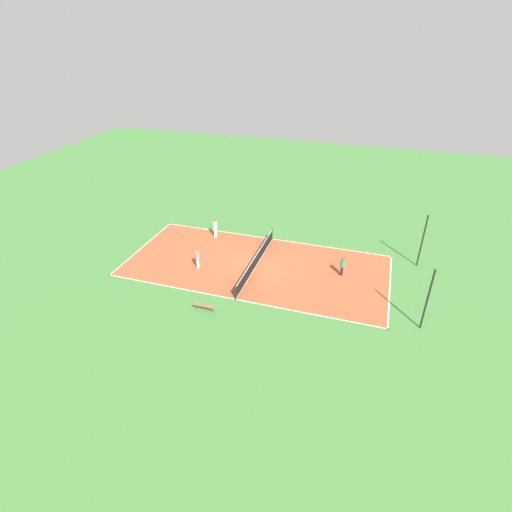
# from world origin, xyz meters

# --- Properties ---
(ground_plane) EXTENTS (80.00, 80.00, 0.00)m
(ground_plane) POSITION_xyz_m (0.00, 0.00, 0.00)
(ground_plane) COLOR #47843D
(court_surface) EXTENTS (9.71, 20.82, 0.02)m
(court_surface) POSITION_xyz_m (0.00, 0.00, 0.01)
(court_surface) COLOR #B75633
(court_surface) RESTS_ON ground_plane
(tennis_net) EXTENTS (9.51, 0.10, 1.01)m
(tennis_net) POSITION_xyz_m (0.00, 0.00, 0.53)
(tennis_net) COLOR black
(tennis_net) RESTS_ON court_surface
(bench) EXTENTS (0.36, 1.47, 0.45)m
(bench) POSITION_xyz_m (6.60, -1.56, 0.39)
(bench) COLOR olive
(bench) RESTS_ON ground_plane
(player_far_green) EXTENTS (0.94, 0.37, 1.49)m
(player_far_green) POSITION_xyz_m (-0.72, 6.72, 0.87)
(player_far_green) COLOR black
(player_far_green) RESTS_ON court_surface
(player_far_white) EXTENTS (0.48, 0.48, 1.81)m
(player_far_white) POSITION_xyz_m (-3.66, -5.04, 1.07)
(player_far_white) COLOR white
(player_far_white) RESTS_ON court_surface
(player_baseline_gray) EXTENTS (0.48, 0.48, 1.50)m
(player_baseline_gray) POSITION_xyz_m (1.72, -4.29, 0.87)
(player_baseline_gray) COLOR white
(player_baseline_gray) RESTS_ON court_surface
(tennis_ball_left_sideline) EXTENTS (0.07, 0.07, 0.07)m
(tennis_ball_left_sideline) POSITION_xyz_m (-3.43, -8.34, 0.06)
(tennis_ball_left_sideline) COLOR #CCE033
(tennis_ball_left_sideline) RESTS_ON court_surface
(tennis_ball_far_baseline) EXTENTS (0.07, 0.07, 0.07)m
(tennis_ball_far_baseline) POSITION_xyz_m (1.51, 1.88, 0.06)
(tennis_ball_far_baseline) COLOR #CCE033
(tennis_ball_far_baseline) RESTS_ON court_surface
(tennis_ball_near_net) EXTENTS (0.07, 0.07, 0.07)m
(tennis_ball_near_net) POSITION_xyz_m (2.00, 1.82, 0.06)
(tennis_ball_near_net) COLOR #CCE033
(tennis_ball_near_net) RESTS_ON court_surface
(tennis_ball_right_alley) EXTENTS (0.07, 0.07, 0.07)m
(tennis_ball_right_alley) POSITION_xyz_m (-4.36, -6.61, 0.06)
(tennis_ball_right_alley) COLOR #CCE033
(tennis_ball_right_alley) RESTS_ON court_surface
(fence_post_back_left) EXTENTS (0.12, 0.12, 4.40)m
(fence_post_back_left) POSITION_xyz_m (-4.01, 12.33, 2.20)
(fence_post_back_left) COLOR black
(fence_post_back_left) RESTS_ON ground_plane
(fence_post_back_right) EXTENTS (0.12, 0.12, 4.40)m
(fence_post_back_right) POSITION_xyz_m (4.01, 12.33, 2.20)
(fence_post_back_right) COLOR black
(fence_post_back_right) RESTS_ON ground_plane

